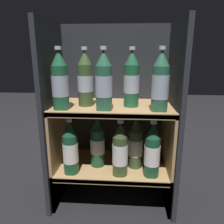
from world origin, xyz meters
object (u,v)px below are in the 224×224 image
object	(u,v)px
bottle_lower_front_2	(152,152)
bottle_lower_back_1	(135,144)
bottle_upper_front_0	(60,82)
bottle_upper_front_1	(104,83)
bottle_upper_front_2	(160,83)
bottle_upper_back_0	(85,80)
bottle_upper_back_1	(132,80)
bottle_lower_back_0	(97,143)
bottle_lower_front_1	(120,151)
bottle_lower_front_0	(70,149)

from	to	relation	value
bottle_lower_front_2	bottle_lower_back_1	distance (m)	0.10
bottle_upper_front_0	bottle_lower_back_1	size ratio (longest dim) A/B	1.00
bottle_upper_front_1	bottle_upper_front_2	bearing A→B (deg)	-0.00
bottle_upper_back_0	bottle_upper_back_1	size ratio (longest dim) A/B	1.00
bottle_upper_back_1	bottle_upper_front_1	bearing A→B (deg)	-145.79
bottle_upper_back_0	bottle_lower_back_1	distance (m)	0.38
bottle_lower_back_0	bottle_lower_back_1	world-z (taller)	same
bottle_upper_front_2	bottle_lower_back_0	xyz separation A→B (m)	(-0.27, 0.08, -0.30)
bottle_lower_back_0	bottle_lower_back_1	size ratio (longest dim) A/B	1.00
bottle_upper_front_0	bottle_upper_back_0	world-z (taller)	same
bottle_upper_front_2	bottle_lower_back_1	xyz separation A→B (m)	(-0.09, 0.08, -0.30)
bottle_upper_front_1	bottle_upper_back_1	distance (m)	0.14
bottle_upper_front_2	bottle_upper_back_1	distance (m)	0.14
bottle_upper_front_2	bottle_upper_back_0	size ratio (longest dim) A/B	1.00
bottle_lower_front_1	bottle_lower_back_0	xyz separation A→B (m)	(-0.11, 0.08, 0.00)
bottle_upper_front_2	bottle_lower_front_0	distance (m)	0.48
bottle_upper_front_0	bottle_lower_back_0	xyz separation A→B (m)	(0.14, 0.08, -0.30)
bottle_lower_front_2	bottle_lower_front_1	bearing A→B (deg)	180.00
bottle_upper_back_0	bottle_lower_front_1	size ratio (longest dim) A/B	1.00
bottle_upper_front_0	bottle_lower_back_1	xyz separation A→B (m)	(0.32, 0.08, -0.30)
bottle_upper_back_1	bottle_lower_front_2	size ratio (longest dim) A/B	1.00
bottle_upper_front_1	bottle_lower_front_1	xyz separation A→B (m)	(0.07, -0.00, -0.30)
bottle_lower_front_0	bottle_lower_front_1	size ratio (longest dim) A/B	1.00
bottle_upper_front_1	bottle_upper_back_0	distance (m)	0.12
bottle_lower_back_0	bottle_lower_front_1	bearing A→B (deg)	-34.77
bottle_lower_front_1	bottle_lower_back_0	size ratio (longest dim) A/B	1.00
bottle_lower_front_0	bottle_lower_back_0	world-z (taller)	same
bottle_lower_back_1	bottle_upper_back_0	bearing A→B (deg)	180.00
bottle_lower_front_2	bottle_upper_back_0	bearing A→B (deg)	165.55
bottle_lower_back_0	bottle_lower_back_1	xyz separation A→B (m)	(0.18, 0.00, -0.00)
bottle_upper_front_2	bottle_lower_front_1	xyz separation A→B (m)	(-0.16, 0.00, -0.30)
bottle_upper_front_1	bottle_lower_back_1	xyz separation A→B (m)	(0.14, 0.08, -0.30)
bottle_lower_front_0	bottle_lower_back_1	bearing A→B (deg)	14.79
bottle_lower_front_1	bottle_lower_front_2	distance (m)	0.14
bottle_lower_front_0	bottle_lower_back_1	distance (m)	0.30
bottle_upper_front_1	bottle_lower_front_1	bearing A→B (deg)	-0.00
bottle_lower_back_1	bottle_upper_back_1	bearing A→B (deg)	180.00
bottle_upper_back_0	bottle_lower_front_2	xyz separation A→B (m)	(0.30, -0.08, -0.30)
bottle_upper_front_0	bottle_upper_back_0	distance (m)	0.12
bottle_lower_back_1	bottle_lower_back_0	bearing A→B (deg)	180.00
bottle_upper_front_1	bottle_lower_back_0	bearing A→B (deg)	118.57
bottle_upper_front_2	bottle_upper_front_1	bearing A→B (deg)	180.00
bottle_upper_back_1	bottle_lower_front_1	size ratio (longest dim) A/B	1.00
bottle_upper_front_2	bottle_lower_front_0	bearing A→B (deg)	180.00
bottle_upper_front_2	bottle_lower_back_0	bearing A→B (deg)	164.00
bottle_upper_back_0	bottle_lower_back_0	distance (m)	0.30
bottle_upper_front_0	bottle_lower_front_0	xyz separation A→B (m)	(0.03, -0.00, -0.30)
bottle_upper_front_1	bottle_upper_front_2	xyz separation A→B (m)	(0.23, -0.00, -0.00)
bottle_upper_back_0	bottle_upper_back_1	xyz separation A→B (m)	(0.20, 0.00, -0.00)
bottle_upper_front_1	bottle_lower_front_2	world-z (taller)	bottle_upper_front_1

